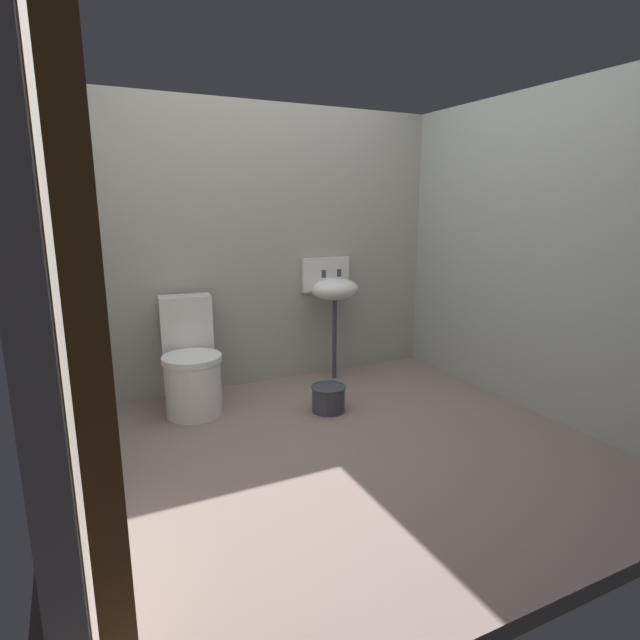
# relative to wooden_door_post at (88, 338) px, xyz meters

# --- Properties ---
(ground_plane) EXTENTS (3.27, 2.93, 0.08)m
(ground_plane) POSITION_rel_wooden_door_post_xyz_m (1.36, 1.12, -1.12)
(ground_plane) COLOR gray
(wall_back) EXTENTS (3.27, 0.10, 2.16)m
(wall_back) POSITION_rel_wooden_door_post_xyz_m (1.36, 2.43, 0.00)
(wall_back) COLOR #A0A095
(wall_back) RESTS_ON ground
(wall_left) EXTENTS (0.10, 2.73, 2.16)m
(wall_left) POSITION_rel_wooden_door_post_xyz_m (-0.12, 1.22, 0.00)
(wall_left) COLOR #A1998E
(wall_left) RESTS_ON ground
(wall_right) EXTENTS (0.10, 2.73, 2.16)m
(wall_right) POSITION_rel_wooden_door_post_xyz_m (2.84, 1.22, 0.00)
(wall_right) COLOR #9BA39C
(wall_right) RESTS_ON ground
(wooden_door_post) EXTENTS (0.10, 0.10, 2.16)m
(wooden_door_post) POSITION_rel_wooden_door_post_xyz_m (0.00, 0.00, 0.00)
(wooden_door_post) COLOR brown
(wooden_door_post) RESTS_ON ground
(toilet_near_wall) EXTENTS (0.44, 0.63, 0.78)m
(toilet_near_wall) POSITION_rel_wooden_door_post_xyz_m (0.66, 2.03, -0.76)
(toilet_near_wall) COLOR white
(toilet_near_wall) RESTS_ON ground
(sink) EXTENTS (0.42, 0.35, 0.99)m
(sink) POSITION_rel_wooden_door_post_xyz_m (1.86, 2.22, -0.33)
(sink) COLOR #383A46
(sink) RESTS_ON ground
(bucket) EXTENTS (0.25, 0.25, 0.19)m
(bucket) POSITION_rel_wooden_door_post_xyz_m (1.50, 1.59, -0.98)
(bucket) COLOR #383A46
(bucket) RESTS_ON ground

